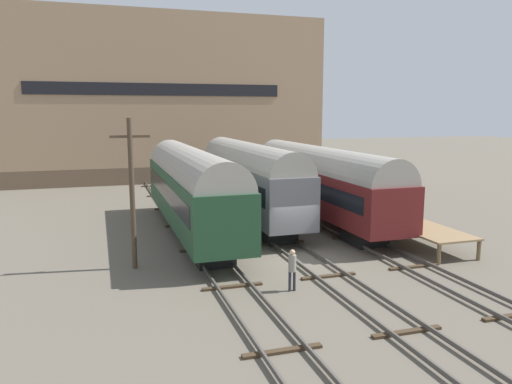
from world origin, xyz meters
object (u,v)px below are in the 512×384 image
object	(u,v)px
person_worker	(292,266)
utility_pole	(132,191)
train_car_grey	(249,177)
train_car_maroon	(320,179)
train_car_green	(191,186)
bench	(400,212)

from	to	relation	value
person_worker	utility_pole	distance (m)	8.28
train_car_grey	train_car_maroon	world-z (taller)	train_car_grey
train_car_green	utility_pole	xyz separation A→B (m)	(-3.73, -5.53, 0.71)
train_car_grey	bench	xyz separation A→B (m)	(6.90, -7.28, -1.43)
train_car_grey	bench	bearing A→B (deg)	-46.55
train_car_maroon	bench	xyz separation A→B (m)	(2.44, -5.67, -1.26)
train_car_grey	train_car_maroon	size ratio (longest dim) A/B	0.90
train_car_maroon	utility_pole	xyz separation A→B (m)	(-12.64, -6.66, 0.84)
train_car_green	train_car_grey	world-z (taller)	train_car_grey
utility_pole	train_car_green	bearing A→B (deg)	55.97
train_car_maroon	person_worker	distance (m)	13.61
train_car_maroon	person_worker	world-z (taller)	train_car_maroon
train_car_green	bench	xyz separation A→B (m)	(11.35, -4.53, -1.39)
train_car_maroon	bench	distance (m)	6.30
train_car_green	bench	size ratio (longest dim) A/B	12.61
train_car_maroon	bench	size ratio (longest dim) A/B	13.04
train_car_maroon	person_worker	xyz separation A→B (m)	(-6.65, -11.74, -1.78)
bench	train_car_maroon	bearing A→B (deg)	113.34
train_car_green	train_car_grey	size ratio (longest dim) A/B	1.08
train_car_green	train_car_grey	bearing A→B (deg)	31.67
train_car_green	train_car_grey	xyz separation A→B (m)	(4.45, 2.75, 0.04)
train_car_grey	person_worker	world-z (taller)	train_car_grey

